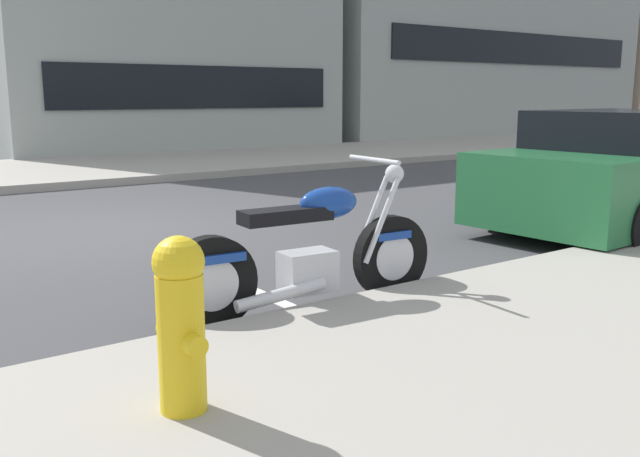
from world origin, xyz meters
name	(u,v)px	position (x,y,z in m)	size (l,w,h in m)	color
ground_plane	(117,231)	(0.00, 0.00, 0.00)	(260.00, 260.00, 0.00)	#3D3D3F
sidewalk_far_curb	(438,147)	(12.00, 6.53, 0.07)	(120.00, 5.00, 0.14)	gray
parking_stall_stripe	(268,297)	(0.00, -3.43, 0.00)	(0.12, 2.20, 0.01)	silver
parked_motorcycle	(311,255)	(0.06, -3.94, 0.44)	(2.20, 0.62, 1.13)	black
parked_car_behind_motorcycle	(632,172)	(5.17, -3.45, 0.67)	(4.46, 2.07, 1.41)	#236638
fire_hydrant	(181,320)	(-1.55, -5.18, 0.58)	(0.24, 0.36, 0.84)	gold
townhouse_mid_block	(120,16)	(5.52, 14.27, 4.05)	(9.40, 10.95, 8.09)	#939993
townhouse_behind_pole	(592,47)	(31.73, 14.68, 4.10)	(10.21, 11.80, 8.19)	beige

